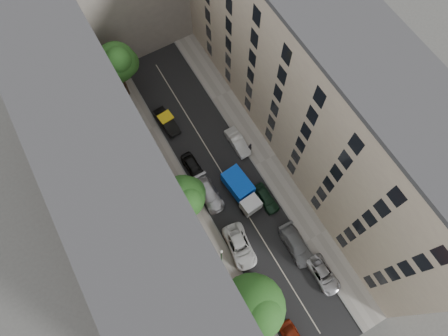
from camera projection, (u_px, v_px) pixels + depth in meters
ground at (227, 181)px, 48.58m from camera, size 120.00×120.00×0.00m
road_surface at (227, 181)px, 48.57m from camera, size 8.00×44.00×0.02m
sidewalk_left at (187, 202)px, 47.46m from camera, size 3.00×44.00×0.15m
sidewalk_right at (265, 160)px, 49.56m from camera, size 3.00×44.00×0.15m
building_left at (126, 197)px, 37.26m from camera, size 8.00×44.00×20.00m
building_right at (319, 98)px, 41.46m from camera, size 8.00×44.00×20.00m
tarp_truck at (241, 190)px, 46.57m from camera, size 2.76×5.87×2.62m
car_left_1 at (261, 295)px, 42.76m from camera, size 1.53×4.34×1.43m
car_left_2 at (240, 246)px, 44.73m from camera, size 3.16×5.68×1.50m
car_left_3 at (209, 193)px, 47.17m from camera, size 2.08×5.10×1.48m
car_left_4 at (193, 167)px, 48.55m from camera, size 1.80×4.12×1.38m
car_left_5 at (167, 122)px, 50.94m from camera, size 1.99×4.54×1.45m
car_right_0 at (323, 275)px, 43.63m from camera, size 2.17×4.65×1.29m
car_right_1 at (296, 245)px, 44.79m from camera, size 2.32×5.28×1.51m
car_right_2 at (266, 198)px, 47.00m from camera, size 1.69×4.05×1.37m
car_right_3 at (238, 142)px, 49.82m from camera, size 1.58×4.33×1.42m
tree_near at (254, 308)px, 36.75m from camera, size 6.34×6.22×9.75m
tree_mid at (184, 198)px, 42.43m from camera, size 5.11×4.81×7.50m
tree_far at (118, 63)px, 47.25m from camera, size 5.11×4.81×9.43m
lamp_post at (221, 256)px, 41.24m from camera, size 0.36×0.36×5.99m
pedestrian at (250, 147)px, 49.27m from camera, size 0.66×0.50×1.63m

